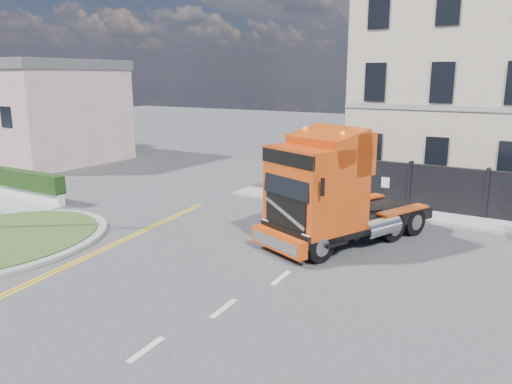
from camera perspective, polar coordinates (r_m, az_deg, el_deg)
The scene contains 8 objects.
ground at distance 16.17m, azimuth -5.72°, elevation -7.16°, with size 120.00×120.00×0.00m, color #424244.
hedge_wall at distance 26.49m, azimuth -26.67°, elevation 1.17°, with size 8.00×0.55×1.35m.
seaside_bldg_pink at distance 36.12m, azimuth -22.91°, elevation 7.99°, with size 8.00×8.00×6.00m, color beige.
seaside_bldg_cream at distance 43.91m, azimuth -26.91°, elevation 7.68°, with size 9.00×8.00×5.00m, color silver.
hoarding_fence at distance 21.68m, azimuth 23.64°, elevation -0.21°, with size 18.80×0.25×2.00m.
georgian_building at distance 28.70m, azimuth 25.67°, elevation 12.23°, with size 12.30×10.30×12.80m.
pavement_far at distance 21.11m, azimuth 21.57°, elevation -3.00°, with size 20.00×1.60×0.12m, color #979792.
truck at distance 16.75m, azimuth 8.37°, elevation -0.35°, with size 4.66×6.85×3.85m.
Camera 1 is at (9.27, -12.02, 5.58)m, focal length 35.00 mm.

